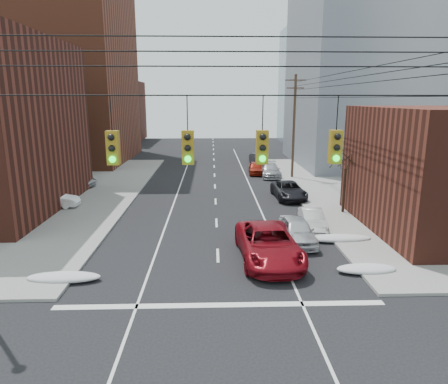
{
  "coord_description": "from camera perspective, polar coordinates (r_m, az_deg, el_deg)",
  "views": [
    {
      "loc": [
        -0.3,
        -8.81,
        8.5
      ],
      "look_at": [
        0.43,
        14.69,
        3.0
      ],
      "focal_mm": 32.0,
      "sensor_mm": 36.0,
      "label": 1
    }
  ],
  "objects": [
    {
      "name": "building_brick_tall",
      "position": [
        61.9,
        -25.6,
        17.97
      ],
      "size": [
        24.0,
        20.0,
        30.0
      ],
      "primitive_type": "cube",
      "color": "brown",
      "rests_on": "ground"
    },
    {
      "name": "building_brick_far",
      "position": [
        86.74,
        -19.36,
        10.79
      ],
      "size": [
        22.0,
        18.0,
        12.0
      ],
      "primitive_type": "cube",
      "color": "#4E2017",
      "rests_on": "ground"
    },
    {
      "name": "building_office",
      "position": [
        57.46,
        21.99,
        16.25
      ],
      "size": [
        22.0,
        20.0,
        25.0
      ],
      "primitive_type": "cube",
      "color": "gray",
      "rests_on": "ground"
    },
    {
      "name": "building_glass",
      "position": [
        82.51,
        15.87,
        14.42
      ],
      "size": [
        20.0,
        18.0,
        22.0
      ],
      "primitive_type": "cube",
      "color": "gray",
      "rests_on": "ground"
    },
    {
      "name": "utility_pole_far",
      "position": [
        43.79,
        9.96,
        9.42
      ],
      "size": [
        2.2,
        0.28,
        11.0
      ],
      "color": "#473323",
      "rests_on": "ground"
    },
    {
      "name": "traffic_signals",
      "position": [
        11.86,
        0.15,
        6.71
      ],
      "size": [
        17.0,
        0.42,
        2.02
      ],
      "color": "black",
      "rests_on": "ground"
    },
    {
      "name": "bare_tree",
      "position": [
        31.08,
        16.82,
        1.13
      ],
      "size": [
        2.09,
        2.2,
        4.93
      ],
      "color": "black",
      "rests_on": "ground"
    },
    {
      "name": "snow_nw",
      "position": [
        20.89,
        -21.92,
        -11.23
      ],
      "size": [
        3.5,
        1.08,
        0.42
      ],
      "primitive_type": "ellipsoid",
      "color": "silver",
      "rests_on": "ground"
    },
    {
      "name": "snow_ne",
      "position": [
        21.52,
        19.67,
        -10.31
      ],
      "size": [
        3.0,
        1.08,
        0.42
      ],
      "primitive_type": "ellipsoid",
      "color": "silver",
      "rests_on": "ground"
    },
    {
      "name": "snow_east_far",
      "position": [
        25.46,
        16.04,
        -6.37
      ],
      "size": [
        4.0,
        1.08,
        0.42
      ],
      "primitive_type": "ellipsoid",
      "color": "silver",
      "rests_on": "ground"
    },
    {
      "name": "red_pickup",
      "position": [
        21.73,
        6.36,
        -7.35
      ],
      "size": [
        3.37,
        6.73,
        1.83
      ],
      "primitive_type": "imported",
      "rotation": [
        0.0,
        0.0,
        0.05
      ],
      "color": "maroon",
      "rests_on": "ground"
    },
    {
      "name": "parked_car_a",
      "position": [
        24.57,
        10.35,
        -5.42
      ],
      "size": [
        1.92,
        4.52,
        1.52
      ],
      "primitive_type": "imported",
      "rotation": [
        0.0,
        0.0,
        0.03
      ],
      "color": "silver",
      "rests_on": "ground"
    },
    {
      "name": "parked_car_b",
      "position": [
        27.39,
        12.49,
        -3.82
      ],
      "size": [
        1.61,
        3.99,
        1.29
      ],
      "primitive_type": "imported",
      "rotation": [
        0.0,
        0.0,
        -0.06
      ],
      "color": "silver",
      "rests_on": "ground"
    },
    {
      "name": "parked_car_c",
      "position": [
        35.24,
        9.23,
        0.25
      ],
      "size": [
        2.67,
        5.36,
        1.46
      ],
      "primitive_type": "imported",
      "rotation": [
        0.0,
        0.0,
        0.05
      ],
      "color": "black",
      "rests_on": "ground"
    },
    {
      "name": "parked_car_d",
      "position": [
        44.85,
        6.65,
        3.11
      ],
      "size": [
        2.24,
        5.15,
        1.47
      ],
      "primitive_type": "imported",
      "rotation": [
        0.0,
        0.0,
        -0.03
      ],
      "color": "#9E9FA2",
      "rests_on": "ground"
    },
    {
      "name": "parked_car_e",
      "position": [
        46.35,
        4.6,
        3.44
      ],
      "size": [
        1.9,
        4.23,
        1.41
      ],
      "primitive_type": "imported",
      "rotation": [
        0.0,
        0.0,
        -0.06
      ],
      "color": "#9A1E0E",
      "rests_on": "ground"
    },
    {
      "name": "parked_car_f",
      "position": [
        53.26,
        4.85,
        4.71
      ],
      "size": [
        2.08,
        4.48,
        1.42
      ],
      "primitive_type": "imported",
      "rotation": [
        0.0,
        0.0,
        0.14
      ],
      "color": "black",
      "rests_on": "ground"
    },
    {
      "name": "lot_car_a",
      "position": [
        34.11,
        -23.12,
        -0.99
      ],
      "size": [
        3.83,
        1.36,
        1.26
      ],
      "primitive_type": "imported",
      "rotation": [
        0.0,
        0.0,
        1.56
      ],
      "color": "white",
      "rests_on": "sidewalk_nw"
    },
    {
      "name": "lot_car_b",
      "position": [
        41.53,
        -20.92,
        1.62
      ],
      "size": [
        4.99,
        2.79,
        1.32
      ],
      "primitive_type": "imported",
      "rotation": [
        0.0,
        0.0,
        1.44
      ],
      "color": "#9D9EA2",
      "rests_on": "sidewalk_nw"
    }
  ]
}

